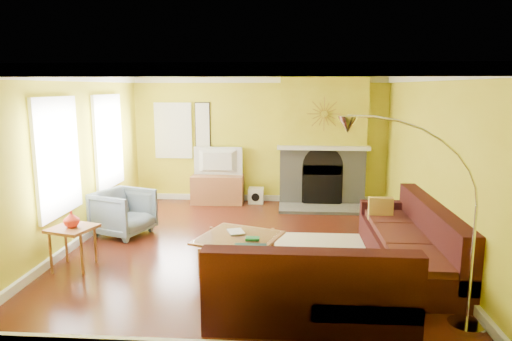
# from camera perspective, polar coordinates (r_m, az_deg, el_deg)

# --- Properties ---
(floor) EXTENTS (5.50, 6.00, 0.02)m
(floor) POSITION_cam_1_polar(r_m,az_deg,el_deg) (7.35, -1.01, -9.51)
(floor) COLOR #5B2113
(floor) RESTS_ON ground
(ceiling) EXTENTS (5.50, 6.00, 0.02)m
(ceiling) POSITION_cam_1_polar(r_m,az_deg,el_deg) (6.92, -1.08, 12.19)
(ceiling) COLOR white
(ceiling) RESTS_ON ground
(wall_back) EXTENTS (5.50, 0.02, 2.70)m
(wall_back) POSITION_cam_1_polar(r_m,az_deg,el_deg) (9.98, 0.47, 3.83)
(wall_back) COLOR yellow
(wall_back) RESTS_ON ground
(wall_front) EXTENTS (5.50, 0.02, 2.70)m
(wall_front) POSITION_cam_1_polar(r_m,az_deg,el_deg) (4.09, -4.75, -5.91)
(wall_front) COLOR yellow
(wall_front) RESTS_ON ground
(wall_left) EXTENTS (0.02, 6.00, 2.70)m
(wall_left) POSITION_cam_1_polar(r_m,az_deg,el_deg) (7.75, -21.82, 1.16)
(wall_left) COLOR yellow
(wall_left) RESTS_ON ground
(wall_right) EXTENTS (0.02, 6.00, 2.70)m
(wall_right) POSITION_cam_1_polar(r_m,az_deg,el_deg) (7.31, 21.07, 0.69)
(wall_right) COLOR yellow
(wall_right) RESTS_ON ground
(baseboard) EXTENTS (5.50, 6.00, 0.12)m
(baseboard) POSITION_cam_1_polar(r_m,az_deg,el_deg) (7.33, -1.01, -8.99)
(baseboard) COLOR white
(baseboard) RESTS_ON floor
(crown_molding) EXTENTS (5.50, 6.00, 0.12)m
(crown_molding) POSITION_cam_1_polar(r_m,az_deg,el_deg) (6.92, -1.08, 11.61)
(crown_molding) COLOR white
(crown_molding) RESTS_ON ceiling
(window_left_near) EXTENTS (0.06, 1.22, 1.72)m
(window_left_near) POSITION_cam_1_polar(r_m,az_deg,el_deg) (8.89, -18.05, 3.48)
(window_left_near) COLOR white
(window_left_near) RESTS_ON wall_left
(window_left_far) EXTENTS (0.06, 1.22, 1.72)m
(window_left_far) POSITION_cam_1_polar(r_m,az_deg,el_deg) (7.18, -23.67, 1.57)
(window_left_far) COLOR white
(window_left_far) RESTS_ON wall_left
(window_back) EXTENTS (0.82, 0.06, 1.22)m
(window_back) POSITION_cam_1_polar(r_m,az_deg,el_deg) (10.21, -10.29, 4.93)
(window_back) COLOR white
(window_back) RESTS_ON wall_back
(wall_art) EXTENTS (0.34, 0.04, 1.14)m
(wall_art) POSITION_cam_1_polar(r_m,az_deg,el_deg) (10.07, -6.69, 5.25)
(wall_art) COLOR white
(wall_art) RESTS_ON wall_back
(fireplace) EXTENTS (1.80, 0.40, 2.70)m
(fireplace) POSITION_cam_1_polar(r_m,az_deg,el_deg) (9.78, 8.33, 3.58)
(fireplace) COLOR gray
(fireplace) RESTS_ON floor
(mantel) EXTENTS (1.92, 0.22, 0.08)m
(mantel) POSITION_cam_1_polar(r_m,az_deg,el_deg) (9.56, 8.42, 2.82)
(mantel) COLOR white
(mantel) RESTS_ON fireplace
(hearth) EXTENTS (1.80, 0.70, 0.06)m
(hearth) POSITION_cam_1_polar(r_m,az_deg,el_deg) (9.49, 8.36, -4.75)
(hearth) COLOR gray
(hearth) RESTS_ON floor
(sunburst) EXTENTS (0.70, 0.04, 0.70)m
(sunburst) POSITION_cam_1_polar(r_m,az_deg,el_deg) (9.50, 8.53, 7.01)
(sunburst) COLOR olive
(sunburst) RESTS_ON fireplace
(rug) EXTENTS (2.40, 1.80, 0.02)m
(rug) POSITION_cam_1_polar(r_m,az_deg,el_deg) (7.14, 4.41, -10.02)
(rug) COLOR beige
(rug) RESTS_ON floor
(sectional_sofa) EXTENTS (2.99, 3.46, 0.90)m
(sectional_sofa) POSITION_cam_1_polar(r_m,az_deg,el_deg) (6.29, 9.78, -8.72)
(sectional_sofa) COLOR #3B1313
(sectional_sofa) RESTS_ON floor
(coffee_table) EXTENTS (1.34, 1.34, 0.41)m
(coffee_table) POSITION_cam_1_polar(r_m,az_deg,el_deg) (6.60, -2.17, -9.89)
(coffee_table) COLOR white
(coffee_table) RESTS_ON floor
(media_console) EXTENTS (1.11, 0.50, 0.61)m
(media_console) POSITION_cam_1_polar(r_m,az_deg,el_deg) (9.93, -4.81, -2.35)
(media_console) COLOR #995D37
(media_console) RESTS_ON floor
(tv) EXTENTS (1.06, 0.16, 0.61)m
(tv) POSITION_cam_1_polar(r_m,az_deg,el_deg) (9.81, -4.86, 1.12)
(tv) COLOR black
(tv) RESTS_ON media_console
(subwoofer) EXTENTS (0.33, 0.33, 0.33)m
(subwoofer) POSITION_cam_1_polar(r_m,az_deg,el_deg) (9.95, -0.00, -3.14)
(subwoofer) COLOR white
(subwoofer) RESTS_ON floor
(armchair) EXTENTS (1.10, 1.08, 0.78)m
(armchair) POSITION_cam_1_polar(r_m,az_deg,el_deg) (8.11, -16.23, -5.07)
(armchair) COLOR slate
(armchair) RESTS_ON floor
(side_table) EXTENTS (0.67, 0.67, 0.60)m
(side_table) POSITION_cam_1_polar(r_m,az_deg,el_deg) (6.90, -21.83, -8.94)
(side_table) COLOR #995D37
(side_table) RESTS_ON floor
(vase) EXTENTS (0.25, 0.25, 0.23)m
(vase) POSITION_cam_1_polar(r_m,az_deg,el_deg) (6.78, -22.07, -5.65)
(vase) COLOR red
(vase) RESTS_ON side_table
(book) EXTENTS (0.30, 0.34, 0.03)m
(book) POSITION_cam_1_polar(r_m,az_deg,el_deg) (6.64, -3.44, -7.75)
(book) COLOR white
(book) RESTS_ON coffee_table
(arc_lamp) EXTENTS (1.40, 0.36, 2.21)m
(arc_lamp) POSITION_cam_1_polar(r_m,az_deg,el_deg) (4.93, 19.16, -6.60)
(arc_lamp) COLOR silver
(arc_lamp) RESTS_ON floor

